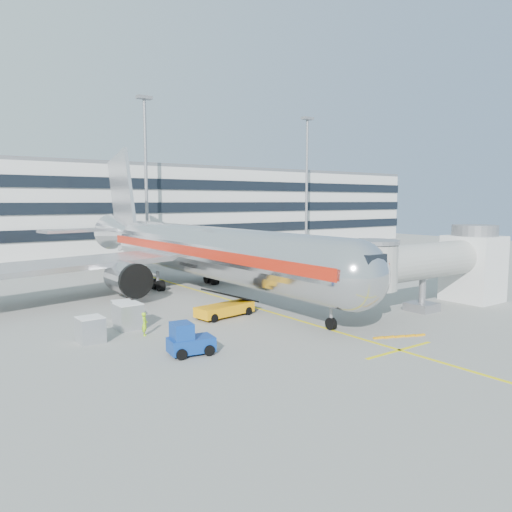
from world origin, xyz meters
TOP-DOWN VIEW (x-y plane):
  - ground at (0.00, 0.00)m, footprint 180.00×180.00m
  - lead_in_line at (0.00, 10.00)m, footprint 0.25×70.00m
  - stop_bar at (0.00, -14.00)m, footprint 6.00×0.25m
  - main_jet at (0.00, 11.72)m, footprint 50.95×48.70m
  - jet_bridge at (12.18, -8.00)m, footprint 17.80×4.50m
  - terminal at (0.00, 57.95)m, footprint 150.00×24.25m
  - light_mast_centre at (8.00, 42.00)m, footprint 2.40×1.20m
  - light_mast_east at (42.00, 42.00)m, footprint 2.40×1.20m
  - belt_loader at (-4.00, -0.15)m, footprint 5.28×2.49m
  - baggage_tug at (-11.02, -7.19)m, footprint 2.88×2.07m
  - cargo_container_left at (-11.55, 0.84)m, footprint 1.75×1.75m
  - cargo_container_right at (-11.02, 3.50)m, footprint 1.66×1.66m
  - cargo_container_front at (-14.88, -1.03)m, footprint 1.61×1.61m
  - ramp_worker at (-11.39, -1.63)m, footprint 0.61×0.70m

SIDE VIEW (x-z plane):
  - ground at x=0.00m, z-range 0.00..0.00m
  - lead_in_line at x=0.00m, z-range 0.00..0.01m
  - stop_bar at x=0.00m, z-range 0.00..0.01m
  - belt_loader at x=-4.00m, z-range -0.53..1.94m
  - cargo_container_right at x=-11.02m, z-range 0.00..1.54m
  - ramp_worker at x=-11.39m, z-range 0.00..1.62m
  - cargo_container_front at x=-14.88m, z-range 0.00..1.68m
  - baggage_tug at x=-11.02m, z-range -0.13..1.88m
  - cargo_container_left at x=-11.55m, z-range 0.01..1.86m
  - jet_bridge at x=12.18m, z-range 0.37..7.37m
  - main_jet at x=0.00m, z-range -3.79..12.26m
  - terminal at x=0.00m, z-range 0.00..15.60m
  - light_mast_centre at x=8.00m, z-range 2.15..27.60m
  - light_mast_east at x=42.00m, z-range 2.15..27.60m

